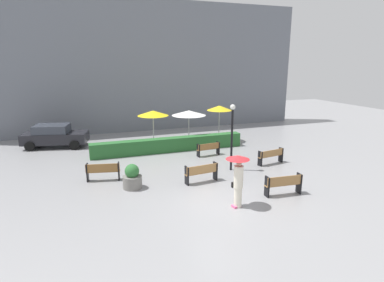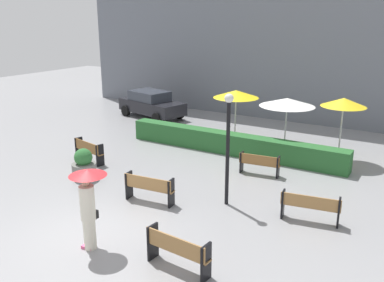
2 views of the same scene
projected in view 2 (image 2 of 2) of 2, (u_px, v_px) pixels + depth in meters
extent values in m
plane|color=gray|center=(95.00, 235.00, 11.48)|extent=(60.00, 60.00, 0.00)
cube|color=olive|center=(260.00, 164.00, 15.79)|extent=(1.56, 0.43, 0.04)
cube|color=olive|center=(259.00, 160.00, 15.61)|extent=(1.53, 0.23, 0.37)
cube|color=black|center=(242.00, 162.00, 16.06)|extent=(0.10, 0.35, 0.81)
cube|color=black|center=(278.00, 167.00, 15.50)|extent=(0.10, 0.35, 0.81)
cube|color=#9E7242|center=(150.00, 188.00, 13.43)|extent=(1.71, 0.46, 0.04)
cube|color=#9E7242|center=(147.00, 183.00, 13.23)|extent=(1.69, 0.23, 0.41)
cube|color=black|center=(129.00, 185.00, 13.74)|extent=(0.10, 0.38, 0.91)
cube|color=black|center=(171.00, 193.00, 13.10)|extent=(0.10, 0.38, 0.91)
cube|color=#9E7242|center=(310.00, 206.00, 12.14)|extent=(1.72, 0.51, 0.04)
cube|color=#9E7242|center=(310.00, 202.00, 11.96)|extent=(1.69, 0.32, 0.37)
cube|color=black|center=(283.00, 204.00, 12.41)|extent=(0.11, 0.34, 0.86)
cube|color=black|center=(339.00, 213.00, 11.86)|extent=(0.11, 0.34, 0.86)
cube|color=#9E7242|center=(179.00, 251.00, 9.83)|extent=(1.72, 0.40, 0.04)
cube|color=#9E7242|center=(175.00, 245.00, 9.64)|extent=(1.70, 0.17, 0.42)
cube|color=black|center=(153.00, 242.00, 10.26)|extent=(0.09, 0.38, 0.92)
cube|color=black|center=(206.00, 263.00, 9.38)|extent=(0.09, 0.38, 0.92)
cube|color=olive|center=(90.00, 151.00, 17.18)|extent=(1.65, 0.58, 0.04)
cube|color=olive|center=(86.00, 146.00, 17.01)|extent=(1.61, 0.37, 0.42)
cube|color=black|center=(79.00, 148.00, 17.66)|extent=(0.13, 0.36, 0.90)
cube|color=black|center=(100.00, 155.00, 16.67)|extent=(0.13, 0.36, 0.90)
cylinder|color=silver|center=(90.00, 234.00, 10.72)|extent=(0.32, 0.32, 0.84)
cube|color=#F2598C|center=(89.00, 246.00, 10.85)|extent=(0.35, 0.30, 0.08)
cylinder|color=silver|center=(87.00, 203.00, 10.47)|extent=(0.38, 0.38, 0.91)
sphere|color=tan|center=(86.00, 182.00, 10.31)|extent=(0.21, 0.21, 0.21)
cube|color=black|center=(93.00, 214.00, 10.78)|extent=(0.29, 0.13, 0.22)
cylinder|color=black|center=(89.00, 189.00, 10.46)|extent=(0.02, 0.02, 0.90)
cone|color=maroon|center=(88.00, 172.00, 10.33)|extent=(0.95, 0.95, 0.16)
cylinder|color=slate|center=(84.00, 171.00, 15.41)|extent=(0.89, 0.89, 0.59)
sphere|color=#2D6B33|center=(83.00, 157.00, 15.26)|extent=(0.67, 0.67, 0.67)
cylinder|color=black|center=(228.00, 155.00, 12.93)|extent=(0.12, 0.12, 3.33)
sphere|color=white|center=(229.00, 98.00, 12.42)|extent=(0.28, 0.28, 0.28)
cylinder|color=silver|center=(235.00, 118.00, 19.71)|extent=(0.06, 0.06, 2.33)
cone|color=yellow|center=(236.00, 94.00, 19.38)|extent=(2.12, 2.12, 0.35)
cylinder|color=silver|center=(285.00, 127.00, 18.32)|extent=(0.06, 0.06, 2.24)
cone|color=white|center=(287.00, 102.00, 18.00)|extent=(2.40, 2.40, 0.35)
cylinder|color=silver|center=(341.00, 132.00, 17.10)|extent=(0.06, 0.06, 2.48)
cone|color=yellow|center=(344.00, 102.00, 16.75)|extent=(1.81, 1.81, 0.35)
cube|color=#28602D|center=(231.00, 144.00, 18.20)|extent=(10.05, 0.70, 0.91)
cube|color=slate|center=(293.00, 25.00, 23.06)|extent=(28.00, 1.20, 10.64)
cube|color=black|center=(152.00, 106.00, 24.69)|extent=(4.49, 2.66, 0.70)
cube|color=#333842|center=(150.00, 96.00, 24.65)|extent=(2.51, 2.07, 0.55)
cylinder|color=black|center=(179.00, 114.00, 24.44)|extent=(0.67, 0.36, 0.64)
cylinder|color=black|center=(157.00, 119.00, 23.24)|extent=(0.67, 0.36, 0.64)
cylinder|color=black|center=(148.00, 106.00, 26.35)|extent=(0.67, 0.36, 0.64)
cylinder|color=black|center=(126.00, 111.00, 25.15)|extent=(0.67, 0.36, 0.64)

